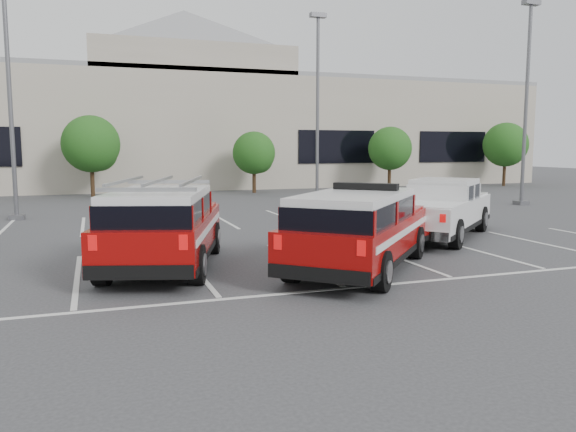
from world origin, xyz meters
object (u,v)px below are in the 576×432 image
object	(u,v)px
tree_far_right	(506,146)
light_pole_mid	(318,107)
white_pickup	(440,214)
tree_mid_left	(93,146)
tree_mid_right	(255,154)
tree_right	(391,150)
fire_chief_suv	(359,235)
light_pole_left	(9,92)
light_pole_right	(526,103)
ladder_suv	(164,233)
convention_building	(160,125)

from	to	relation	value
tree_far_right	light_pole_mid	xyz separation A→B (m)	(-18.09, -6.05, 2.14)
white_pickup	tree_far_right	bearing A→B (deg)	93.98
tree_mid_left	tree_far_right	distance (m)	30.00
tree_mid_right	tree_right	bearing A→B (deg)	0.00
tree_far_right	fire_chief_suv	xyz separation A→B (m)	(-24.05, -23.39, -2.19)
light_pole_left	tree_mid_right	bearing A→B (deg)	37.50
tree_right	light_pole_right	world-z (taller)	light_pole_right
tree_right	ladder_suv	bearing A→B (deg)	-130.52
light_pole_left	light_pole_mid	world-z (taller)	same
tree_mid_left	tree_mid_right	xyz separation A→B (m)	(10.00, -0.00, -0.54)
white_pickup	light_pole_left	bearing A→B (deg)	-166.36
light_pole_left	light_pole_right	world-z (taller)	same
tree_mid_right	light_pole_right	bearing A→B (deg)	-47.83
tree_right	ladder_suv	xyz separation A→B (m)	(-18.48, -21.62, -1.88)
tree_mid_right	fire_chief_suv	xyz separation A→B (m)	(-4.05, -23.39, -1.65)
light_pole_mid	ladder_suv	distance (m)	19.21
tree_mid_right	light_pole_mid	xyz separation A→B (m)	(1.91, -6.05, 2.68)
convention_building	white_pickup	world-z (taller)	convention_building
tree_far_right	ladder_suv	bearing A→B (deg)	-142.79
tree_mid_right	light_pole_left	xyz separation A→B (m)	(-13.09, -10.05, 2.68)
convention_building	tree_mid_left	world-z (taller)	convention_building
tree_mid_left	light_pole_right	bearing A→B (deg)	-29.95
light_pole_mid	fire_chief_suv	size ratio (longest dim) A/B	1.75
tree_far_right	light_pole_mid	distance (m)	19.19
white_pickup	ladder_suv	size ratio (longest dim) A/B	1.00
tree_right	ladder_suv	world-z (taller)	tree_right
light_pole_left	ladder_suv	xyz separation A→B (m)	(4.61, -11.58, -4.30)
light_pole_right	fire_chief_suv	xyz separation A→B (m)	(-14.96, -11.34, -4.33)
light_pole_right	white_pickup	world-z (taller)	light_pole_right
white_pickup	tree_right	bearing A→B (deg)	113.21
tree_mid_left	tree_mid_right	size ratio (longest dim) A/B	1.21
light_pole_mid	ladder_suv	world-z (taller)	light_pole_mid
light_pole_right	white_pickup	xyz separation A→B (m)	(-10.13, -7.61, -4.43)
light_pole_left	fire_chief_suv	bearing A→B (deg)	-55.87
convention_building	light_pole_right	world-z (taller)	convention_building
light_pole_left	light_pole_right	distance (m)	24.08
tree_mid_left	ladder_suv	world-z (taller)	tree_mid_left
tree_right	white_pickup	bearing A→B (deg)	-115.13
light_pole_right	white_pickup	distance (m)	13.42
tree_right	fire_chief_suv	world-z (taller)	tree_right
tree_far_right	fire_chief_suv	distance (m)	33.62
convention_building	ladder_suv	world-z (taller)	convention_building
tree_right	tree_far_right	bearing A→B (deg)	0.00
tree_mid_right	ladder_suv	bearing A→B (deg)	-111.41
tree_far_right	light_pole_left	size ratio (longest dim) A/B	0.47
tree_right	light_pole_left	bearing A→B (deg)	-156.49
convention_building	fire_chief_suv	bearing A→B (deg)	-88.51
tree_right	light_pole_left	world-z (taller)	light_pole_left
ladder_suv	tree_right	bearing A→B (deg)	66.64
convention_building	light_pole_right	xyz separation A→B (m)	(15.82, -21.86, 0.47)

